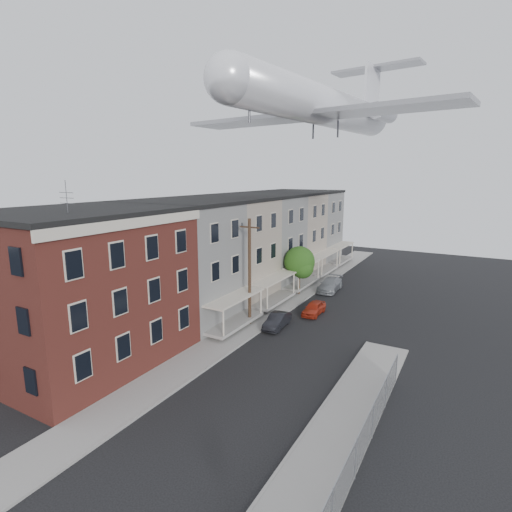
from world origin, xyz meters
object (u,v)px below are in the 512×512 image
at_px(utility_pole, 250,271).
at_px(car_far, 330,285).
at_px(street_tree, 300,263).
at_px(car_near, 314,308).
at_px(airplane, 324,106).
at_px(car_mid, 277,321).

height_order(utility_pole, car_far, utility_pole).
xyz_separation_m(street_tree, car_near, (3.47, -4.88, -2.86)).
bearing_deg(utility_pole, airplane, 64.43).
distance_m(street_tree, airplane, 15.43).
distance_m(car_mid, car_far, 12.50).
distance_m(utility_pole, car_mid, 4.72).
relative_size(car_mid, car_far, 0.77).
bearing_deg(car_near, car_far, 97.99).
bearing_deg(airplane, car_near, -78.99).
distance_m(utility_pole, street_tree, 10.00).
relative_size(street_tree, car_far, 1.10).
bearing_deg(street_tree, utility_pole, -91.89).
bearing_deg(car_near, car_mid, -108.94).
relative_size(street_tree, airplane, 0.19).
bearing_deg(street_tree, airplane, -42.53).
height_order(car_mid, car_far, car_far).
height_order(utility_pole, street_tree, utility_pole).
bearing_deg(car_far, street_tree, -128.39).
relative_size(utility_pole, street_tree, 1.73).
distance_m(car_far, airplane, 18.61).
xyz_separation_m(street_tree, car_mid, (1.99, -9.38, -2.85)).
height_order(street_tree, car_mid, street_tree).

